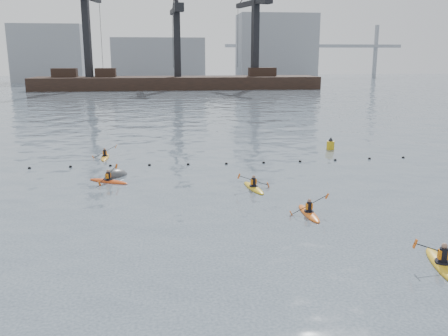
{
  "coord_description": "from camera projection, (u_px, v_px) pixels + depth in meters",
  "views": [
    {
      "loc": [
        -3.76,
        -13.79,
        8.34
      ],
      "look_at": [
        -0.83,
        9.33,
        2.8
      ],
      "focal_mm": 38.0,
      "sensor_mm": 36.0,
      "label": 1
    }
  ],
  "objects": [
    {
      "name": "ground",
      "position": [
        284.0,
        314.0,
        15.7
      ],
      "size": [
        400.0,
        400.0,
        0.0
      ],
      "primitive_type": "plane",
      "color": "#323E49",
      "rests_on": "ground"
    },
    {
      "name": "float_line",
      "position": [
        207.0,
        164.0,
        37.38
      ],
      "size": [
        33.24,
        0.73,
        0.24
      ],
      "color": "black",
      "rests_on": "ground"
    },
    {
      "name": "barge_pier",
      "position": [
        177.0,
        81.0,
        121.4
      ],
      "size": [
        72.0,
        19.3,
        29.5
      ],
      "color": "black",
      "rests_on": "ground"
    },
    {
      "name": "skyline",
      "position": [
        180.0,
        53.0,
        158.87
      ],
      "size": [
        141.0,
        28.0,
        22.0
      ],
      "color": "gray",
      "rests_on": "ground"
    },
    {
      "name": "kayaker_0",
      "position": [
        309.0,
        213.0,
        25.53
      ],
      "size": [
        2.15,
        3.08,
        1.25
      ],
      "rotation": [
        0.0,
        0.0,
        0.02
      ],
      "color": "orange",
      "rests_on": "ground"
    },
    {
      "name": "kayaker_1",
      "position": [
        442.0,
        264.0,
        19.19
      ],
      "size": [
        2.43,
        3.66,
        1.27
      ],
      "rotation": [
        0.0,
        0.0,
        -0.23
      ],
      "color": "gold",
      "rests_on": "ground"
    },
    {
      "name": "kayaker_2",
      "position": [
        108.0,
        181.0,
        32.03
      ],
      "size": [
        2.96,
        2.06,
        1.17
      ],
      "rotation": [
        0.0,
        0.0,
        1.05
      ],
      "color": "#C84212",
      "rests_on": "ground"
    },
    {
      "name": "kayaker_3",
      "position": [
        254.0,
        187.0,
        30.44
      ],
      "size": [
        2.17,
        3.22,
        1.19
      ],
      "rotation": [
        0.0,
        0.0,
        0.18
      ],
      "color": "gold",
      "rests_on": "ground"
    },
    {
      "name": "kayaker_5",
      "position": [
        105.0,
        157.0,
        39.64
      ],
      "size": [
        2.09,
        2.99,
        1.21
      ],
      "rotation": [
        0.0,
        0.0,
        0.02
      ],
      "color": "orange",
      "rests_on": "ground"
    },
    {
      "name": "mooring_buoy",
      "position": [
        117.0,
        176.0,
        33.78
      ],
      "size": [
        2.27,
        2.43,
        1.39
      ],
      "primitive_type": "ellipsoid",
      "rotation": [
        0.0,
        0.21,
        0.89
      ],
      "color": "#3D4042",
      "rests_on": "ground"
    },
    {
      "name": "nav_buoy",
      "position": [
        330.0,
        145.0,
        43.16
      ],
      "size": [
        0.7,
        0.7,
        1.28
      ],
      "color": "gold",
      "rests_on": "ground"
    }
  ]
}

